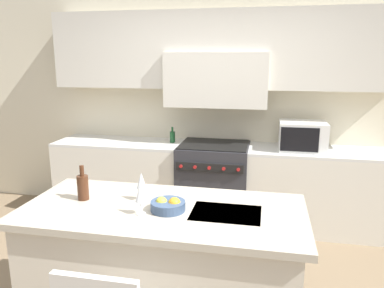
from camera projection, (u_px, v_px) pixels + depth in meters
name	position (u px, v px, depth m)	size (l,w,h in m)	color
back_cabinetry	(218.00, 83.00, 4.34)	(10.00, 0.46, 2.70)	beige
back_counter	(214.00, 184.00, 4.37)	(3.80, 0.62, 0.91)	silver
range_stove	(214.00, 183.00, 4.34)	(0.78, 0.70, 0.94)	#2D2D33
microwave	(302.00, 136.00, 4.04)	(0.49, 0.41, 0.31)	silver
kitchen_island	(164.00, 271.00, 2.56)	(1.86, 0.87, 0.93)	beige
wine_bottle	(83.00, 187.00, 2.58)	(0.08, 0.08, 0.24)	#422314
wine_glass_near	(140.00, 194.00, 2.32)	(0.07, 0.07, 0.20)	white
wine_glass_far	(142.00, 181.00, 2.56)	(0.07, 0.07, 0.20)	white
fruit_bowl	(168.00, 205.00, 2.40)	(0.23, 0.23, 0.09)	#384C6B
oil_bottle_on_counter	(172.00, 137.00, 4.41)	(0.06, 0.06, 0.18)	#194723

